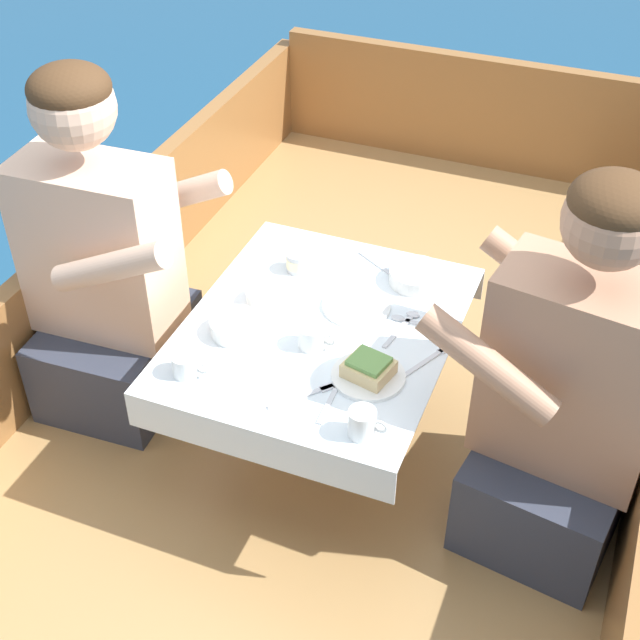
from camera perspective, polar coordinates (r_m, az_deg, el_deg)
name	(u,v)px	position (r m, az deg, el deg)	size (l,w,h in m)	color
ground_plane	(336,478)	(2.89, 1.04, -10.05)	(60.00, 60.00, 0.00)	navy
boat_deck	(337,445)	(2.78, 1.08, -7.97)	(1.79, 3.34, 0.31)	#A87F4C
gunwale_port	(79,291)	(2.88, -15.16, 1.82)	(0.06, 3.34, 0.41)	#936033
bow_coaming	(478,112)	(3.86, 10.06, 13.00)	(1.67, 0.06, 0.47)	#936033
cockpit_table	(320,339)	(2.32, 0.00, -1.22)	(0.67, 0.81, 0.43)	#B2B2B7
person_port	(105,275)	(2.54, -13.58, 2.84)	(0.54, 0.46, 1.03)	#333847
person_starboard	(566,403)	(2.17, 15.47, -5.16)	(0.57, 0.51, 1.02)	#333847
plate_sandwich	(368,376)	(2.14, 3.11, -3.60)	(0.18, 0.18, 0.01)	white
plate_bread	(356,306)	(2.35, 2.35, 0.92)	(0.18, 0.18, 0.01)	white
sandwich	(369,367)	(2.12, 3.14, -3.05)	(0.13, 0.12, 0.05)	#E0BC7F
bowl_port_near	(416,275)	(2.44, 6.17, 2.88)	(0.15, 0.15, 0.04)	white
bowl_starboard_near	(269,296)	(2.36, -3.30, 1.54)	(0.12, 0.12, 0.04)	white
bowl_center_far	(236,325)	(2.27, -5.39, -0.35)	(0.13, 0.13, 0.04)	white
coffee_cup_port	(313,336)	(2.21, -0.47, -1.04)	(0.10, 0.07, 0.06)	white
coffee_cup_starboard	(363,423)	(1.98, 2.75, -6.57)	(0.09, 0.06, 0.07)	white
coffee_cup_center	(186,364)	(2.16, -8.56, -2.82)	(0.09, 0.07, 0.06)	white
tin_can	(298,262)	(2.47, -1.41, 3.74)	(0.07, 0.07, 0.05)	silver
utensil_fork_port	(308,394)	(2.10, -0.79, -4.77)	(0.13, 0.14, 0.00)	silver
utensil_spoon_starboard	(335,391)	(2.10, 0.94, -4.57)	(0.04, 0.17, 0.01)	silver
utensil_spoon_port	(413,322)	(2.31, 5.97, -0.13)	(0.17, 0.02, 0.01)	silver
utensil_fork_starboard	(431,358)	(2.21, 7.09, -2.44)	(0.09, 0.16, 0.00)	silver
utensil_spoon_center	(405,323)	(2.30, 5.49, -0.21)	(0.05, 0.17, 0.01)	silver
utensil_knife_starboard	(379,266)	(2.51, 3.82, 3.49)	(0.15, 0.10, 0.00)	silver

